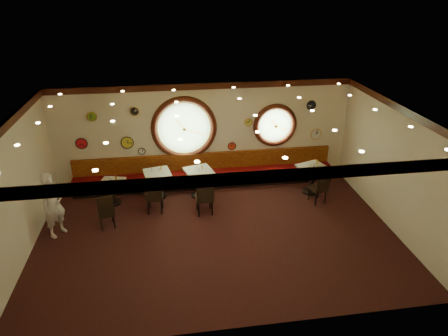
# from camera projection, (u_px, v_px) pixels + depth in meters

# --- Properties ---
(floor) EXTENTS (9.00, 6.00, 0.00)m
(floor) POSITION_uv_depth(u_px,v_px,m) (218.00, 235.00, 10.13)
(floor) COLOR black
(floor) RESTS_ON ground
(ceiling) EXTENTS (9.00, 6.00, 0.02)m
(ceiling) POSITION_uv_depth(u_px,v_px,m) (217.00, 114.00, 8.76)
(ceiling) COLOR #B98E34
(ceiling) RESTS_ON wall_back
(wall_back) EXTENTS (9.00, 0.02, 3.20)m
(wall_back) POSITION_uv_depth(u_px,v_px,m) (204.00, 135.00, 12.12)
(wall_back) COLOR beige
(wall_back) RESTS_ON floor
(wall_front) EXTENTS (9.00, 0.02, 3.20)m
(wall_front) POSITION_uv_depth(u_px,v_px,m) (240.00, 259.00, 6.76)
(wall_front) COLOR beige
(wall_front) RESTS_ON floor
(wall_left) EXTENTS (0.02, 6.00, 3.20)m
(wall_left) POSITION_uv_depth(u_px,v_px,m) (16.00, 193.00, 8.85)
(wall_left) COLOR beige
(wall_left) RESTS_ON floor
(wall_right) EXTENTS (0.02, 6.00, 3.20)m
(wall_right) POSITION_uv_depth(u_px,v_px,m) (394.00, 167.00, 10.04)
(wall_right) COLOR beige
(wall_right) RESTS_ON floor
(molding_back) EXTENTS (9.00, 0.10, 0.18)m
(molding_back) POSITION_uv_depth(u_px,v_px,m) (203.00, 86.00, 11.43)
(molding_back) COLOR #39130A
(molding_back) RESTS_ON wall_back
(molding_front) EXTENTS (9.00, 0.10, 0.18)m
(molding_front) POSITION_uv_depth(u_px,v_px,m) (241.00, 178.00, 6.16)
(molding_front) COLOR #39130A
(molding_front) RESTS_ON wall_back
(molding_left) EXTENTS (0.10, 6.00, 0.18)m
(molding_left) POSITION_uv_depth(u_px,v_px,m) (2.00, 128.00, 8.21)
(molding_left) COLOR #39130A
(molding_left) RESTS_ON wall_back
(molding_right) EXTENTS (0.10, 6.00, 0.18)m
(molding_right) POSITION_uv_depth(u_px,v_px,m) (404.00, 110.00, 9.38)
(molding_right) COLOR #39130A
(molding_right) RESTS_ON wall_back
(banquette_base) EXTENTS (8.00, 0.55, 0.20)m
(banquette_base) POSITION_uv_depth(u_px,v_px,m) (206.00, 183.00, 12.52)
(banquette_base) COLOR black
(banquette_base) RESTS_ON floor
(banquette_seat) EXTENTS (8.00, 0.55, 0.30)m
(banquette_seat) POSITION_uv_depth(u_px,v_px,m) (206.00, 176.00, 12.41)
(banquette_seat) COLOR #560709
(banquette_seat) RESTS_ON banquette_base
(banquette_back) EXTENTS (8.00, 0.10, 0.55)m
(banquette_back) POSITION_uv_depth(u_px,v_px,m) (205.00, 161.00, 12.44)
(banquette_back) COLOR #640F07
(banquette_back) RESTS_ON wall_back
(porthole_left_glass) EXTENTS (1.66, 0.02, 1.66)m
(porthole_left_glass) POSITION_uv_depth(u_px,v_px,m) (184.00, 128.00, 11.93)
(porthole_left_glass) COLOR #97CD7B
(porthole_left_glass) RESTS_ON wall_back
(porthole_left_frame) EXTENTS (1.98, 0.18, 1.98)m
(porthole_left_frame) POSITION_uv_depth(u_px,v_px,m) (184.00, 128.00, 11.92)
(porthole_left_frame) COLOR #39130A
(porthole_left_frame) RESTS_ON wall_back
(porthole_left_ring) EXTENTS (1.61, 0.03, 1.61)m
(porthole_left_ring) POSITION_uv_depth(u_px,v_px,m) (184.00, 129.00, 11.89)
(porthole_left_ring) COLOR gold
(porthole_left_ring) RESTS_ON wall_back
(porthole_right_glass) EXTENTS (1.10, 0.02, 1.10)m
(porthole_right_glass) POSITION_uv_depth(u_px,v_px,m) (275.00, 125.00, 12.32)
(porthole_right_glass) COLOR #97CD7B
(porthole_right_glass) RESTS_ON wall_back
(porthole_right_frame) EXTENTS (1.38, 0.18, 1.38)m
(porthole_right_frame) POSITION_uv_depth(u_px,v_px,m) (275.00, 125.00, 12.31)
(porthole_right_frame) COLOR #39130A
(porthole_right_frame) RESTS_ON wall_back
(porthole_right_ring) EXTENTS (1.09, 0.03, 1.09)m
(porthole_right_ring) POSITION_uv_depth(u_px,v_px,m) (275.00, 126.00, 12.28)
(porthole_right_ring) COLOR gold
(porthole_right_ring) RESTS_ON wall_back
(wall_clock_0) EXTENTS (0.20, 0.03, 0.20)m
(wall_clock_0) POSITION_uv_depth(u_px,v_px,m) (142.00, 151.00, 12.01)
(wall_clock_0) COLOR silver
(wall_clock_0) RESTS_ON wall_back
(wall_clock_1) EXTENTS (0.32, 0.03, 0.32)m
(wall_clock_1) POSITION_uv_depth(u_px,v_px,m) (82.00, 143.00, 11.63)
(wall_clock_1) COLOR red
(wall_clock_1) RESTS_ON wall_back
(wall_clock_2) EXTENTS (0.28, 0.03, 0.28)m
(wall_clock_2) POSITION_uv_depth(u_px,v_px,m) (311.00, 105.00, 12.18)
(wall_clock_2) COLOR black
(wall_clock_2) RESTS_ON wall_back
(wall_clock_3) EXTENTS (0.24, 0.03, 0.24)m
(wall_clock_3) POSITION_uv_depth(u_px,v_px,m) (232.00, 146.00, 12.37)
(wall_clock_3) COLOR red
(wall_clock_3) RESTS_ON wall_back
(wall_clock_4) EXTENTS (0.26, 0.03, 0.26)m
(wall_clock_4) POSITION_uv_depth(u_px,v_px,m) (92.00, 116.00, 11.34)
(wall_clock_4) COLOR #71B323
(wall_clock_4) RESTS_ON wall_back
(wall_clock_5) EXTENTS (0.36, 0.03, 0.36)m
(wall_clock_5) POSITION_uv_depth(u_px,v_px,m) (127.00, 143.00, 11.83)
(wall_clock_5) COLOR gold
(wall_clock_5) RESTS_ON wall_back
(wall_clock_6) EXTENTS (0.34, 0.03, 0.34)m
(wall_clock_6) POSITION_uv_depth(u_px,v_px,m) (316.00, 134.00, 12.62)
(wall_clock_6) COLOR silver
(wall_clock_6) RESTS_ON wall_back
(wall_clock_7) EXTENTS (0.24, 0.03, 0.24)m
(wall_clock_7) POSITION_uv_depth(u_px,v_px,m) (134.00, 111.00, 11.46)
(wall_clock_7) COLOR black
(wall_clock_7) RESTS_ON wall_back
(wall_clock_8) EXTENTS (0.22, 0.03, 0.22)m
(wall_clock_8) POSITION_uv_depth(u_px,v_px,m) (248.00, 122.00, 12.12)
(wall_clock_8) COLOR #DEE14B
(wall_clock_8) RESTS_ON wall_back
(table_a) EXTENTS (0.79, 0.79, 0.71)m
(table_a) POSITION_uv_depth(u_px,v_px,m) (113.00, 190.00, 11.38)
(table_a) COLOR black
(table_a) RESTS_ON floor
(table_b) EXTENTS (0.87, 0.87, 0.82)m
(table_b) POSITION_uv_depth(u_px,v_px,m) (158.00, 181.00, 11.70)
(table_b) COLOR black
(table_b) RESTS_ON floor
(table_c) EXTENTS (0.94, 0.94, 0.84)m
(table_c) POSITION_uv_depth(u_px,v_px,m) (199.00, 180.00, 11.76)
(table_c) COLOR black
(table_c) RESTS_ON floor
(table_d) EXTENTS (1.00, 1.00, 0.86)m
(table_d) POSITION_uv_depth(u_px,v_px,m) (312.00, 176.00, 11.94)
(table_d) COLOR black
(table_d) RESTS_ON floor
(chair_a) EXTENTS (0.50, 0.50, 0.60)m
(chair_a) POSITION_uv_depth(u_px,v_px,m) (106.00, 210.00, 10.19)
(chair_a) COLOR black
(chair_a) RESTS_ON floor
(chair_b) EXTENTS (0.49, 0.49, 0.67)m
(chair_b) POSITION_uv_depth(u_px,v_px,m) (154.00, 193.00, 10.85)
(chair_b) COLOR black
(chair_b) RESTS_ON floor
(chair_c) EXTENTS (0.49, 0.49, 0.70)m
(chair_c) POSITION_uv_depth(u_px,v_px,m) (205.00, 194.00, 10.76)
(chair_c) COLOR black
(chair_c) RESTS_ON floor
(chair_d) EXTENTS (0.53, 0.53, 0.64)m
(chair_d) POSITION_uv_depth(u_px,v_px,m) (320.00, 185.00, 11.35)
(chair_d) COLOR black
(chair_d) RESTS_ON floor
(condiment_a_salt) EXTENTS (0.03, 0.03, 0.10)m
(condiment_a_salt) POSITION_uv_depth(u_px,v_px,m) (109.00, 179.00, 11.31)
(condiment_a_salt) COLOR silver
(condiment_a_salt) RESTS_ON table_a
(condiment_b_salt) EXTENTS (0.03, 0.03, 0.09)m
(condiment_b_salt) POSITION_uv_depth(u_px,v_px,m) (152.00, 170.00, 11.59)
(condiment_b_salt) COLOR silver
(condiment_b_salt) RESTS_ON table_b
(condiment_c_salt) EXTENTS (0.03, 0.03, 0.09)m
(condiment_c_salt) POSITION_uv_depth(u_px,v_px,m) (197.00, 168.00, 11.65)
(condiment_c_salt) COLOR silver
(condiment_c_salt) RESTS_ON table_c
(condiment_d_salt) EXTENTS (0.03, 0.03, 0.09)m
(condiment_d_salt) POSITION_uv_depth(u_px,v_px,m) (311.00, 166.00, 11.77)
(condiment_d_salt) COLOR silver
(condiment_d_salt) RESTS_ON table_d
(condiment_a_pepper) EXTENTS (0.04, 0.04, 0.10)m
(condiment_a_pepper) POSITION_uv_depth(u_px,v_px,m) (111.00, 180.00, 11.23)
(condiment_a_pepper) COLOR silver
(condiment_a_pepper) RESTS_ON table_a
(condiment_b_pepper) EXTENTS (0.04, 0.04, 0.10)m
(condiment_b_pepper) POSITION_uv_depth(u_px,v_px,m) (159.00, 170.00, 11.58)
(condiment_b_pepper) COLOR silver
(condiment_b_pepper) RESTS_ON table_b
(condiment_c_pepper) EXTENTS (0.04, 0.04, 0.10)m
(condiment_c_pepper) POSITION_uv_depth(u_px,v_px,m) (199.00, 169.00, 11.61)
(condiment_c_pepper) COLOR silver
(condiment_c_pepper) RESTS_ON table_c
(condiment_d_pepper) EXTENTS (0.04, 0.04, 0.11)m
(condiment_d_pepper) POSITION_uv_depth(u_px,v_px,m) (314.00, 165.00, 11.77)
(condiment_d_pepper) COLOR silver
(condiment_d_pepper) RESTS_ON table_d
(condiment_a_bottle) EXTENTS (0.06, 0.06, 0.18)m
(condiment_a_bottle) POSITION_uv_depth(u_px,v_px,m) (116.00, 178.00, 11.28)
(condiment_a_bottle) COLOR orange
(condiment_a_bottle) RESTS_ON table_a
(condiment_b_bottle) EXTENTS (0.04, 0.04, 0.14)m
(condiment_b_bottle) POSITION_uv_depth(u_px,v_px,m) (161.00, 168.00, 11.69)
(condiment_b_bottle) COLOR gold
(condiment_b_bottle) RESTS_ON table_b
(condiment_c_bottle) EXTENTS (0.04, 0.04, 0.14)m
(condiment_c_bottle) POSITION_uv_depth(u_px,v_px,m) (202.00, 167.00, 11.68)
(condiment_c_bottle) COLOR gold
(condiment_c_bottle) RESTS_ON table_c
(condiment_d_bottle) EXTENTS (0.05, 0.05, 0.17)m
(condiment_d_bottle) POSITION_uv_depth(u_px,v_px,m) (317.00, 162.00, 11.91)
(condiment_d_bottle) COLOR gold
(condiment_d_bottle) RESTS_ON table_d
(waiter) EXTENTS (0.71, 0.75, 1.72)m
(waiter) POSITION_uv_depth(u_px,v_px,m) (53.00, 205.00, 9.83)
(waiter) COLOR white
(waiter) RESTS_ON floor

